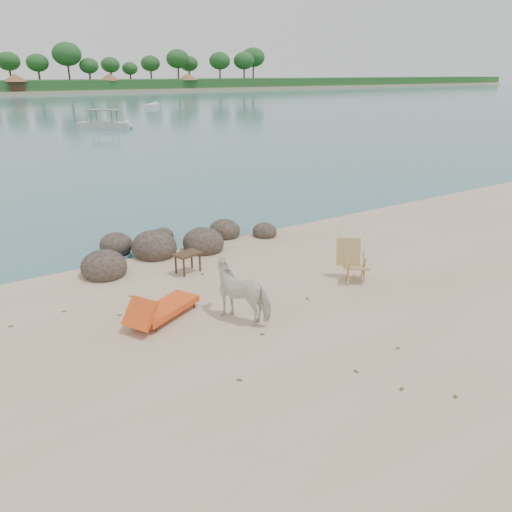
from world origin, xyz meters
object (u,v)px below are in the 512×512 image
(boulders, at_px, (168,247))
(lounge_chair, at_px, (166,305))
(deck_chair, at_px, (356,263))
(cow, at_px, (244,292))
(side_table, at_px, (188,264))

(boulders, distance_m, lounge_chair, 4.18)
(lounge_chair, bearing_deg, boulders, 38.68)
(lounge_chair, bearing_deg, deck_chair, -36.03)
(lounge_chair, xyz_separation_m, deck_chair, (4.86, -0.82, 0.22))
(cow, relative_size, side_table, 2.17)
(boulders, xyz_separation_m, side_table, (-0.22, -1.76, 0.08))
(cow, height_order, side_table, cow)
(deck_chair, bearing_deg, cow, -141.25)
(cow, xyz_separation_m, side_table, (0.13, 2.98, -0.35))
(boulders, height_order, deck_chair, deck_chair)
(boulders, distance_m, deck_chair, 5.57)
(lounge_chair, distance_m, deck_chair, 4.93)
(lounge_chair, bearing_deg, cow, -60.35)
(side_table, bearing_deg, cow, -106.71)
(lounge_chair, height_order, deck_chair, deck_chair)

